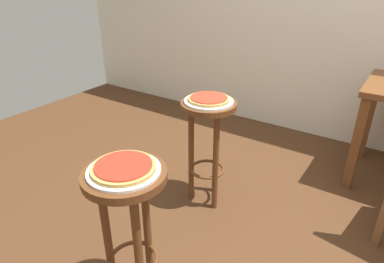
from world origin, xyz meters
name	(u,v)px	position (x,y,z in m)	size (l,w,h in m)	color
ground_plane	(266,247)	(0.00, 0.00, 0.00)	(6.00, 6.00, 0.00)	#4C2D19
stool_foreground	(128,212)	(-0.40, -0.64, 0.51)	(0.34, 0.34, 0.71)	#5B3319
serving_plate_foreground	(124,171)	(-0.40, -0.64, 0.71)	(0.29, 0.29, 0.01)	silver
pizza_foreground	(124,167)	(-0.40, -0.64, 0.73)	(0.26, 0.26, 0.02)	tan
stool_middle	(208,132)	(-0.52, 0.19, 0.51)	(0.34, 0.34, 0.71)	#5B3319
serving_plate_middle	(209,101)	(-0.52, 0.19, 0.71)	(0.30, 0.30, 0.01)	silver
pizza_middle	(209,99)	(-0.52, 0.19, 0.73)	(0.25, 0.25, 0.02)	tan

